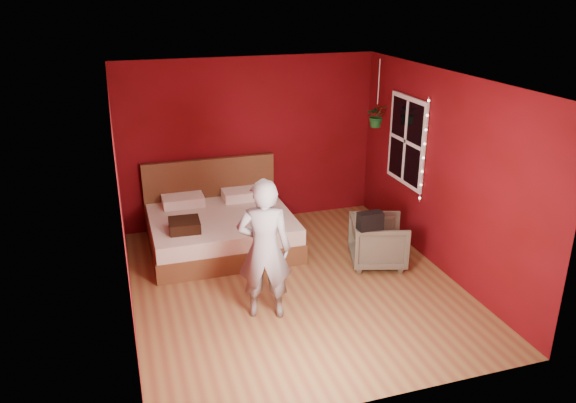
% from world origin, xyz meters
% --- Properties ---
extents(floor, '(4.50, 4.50, 0.00)m').
position_xyz_m(floor, '(0.00, 0.00, 0.00)').
color(floor, olive).
rests_on(floor, ground).
extents(room_walls, '(4.04, 4.54, 2.62)m').
position_xyz_m(room_walls, '(0.00, 0.00, 1.68)').
color(room_walls, maroon).
rests_on(room_walls, ground).
extents(window, '(0.05, 0.97, 1.27)m').
position_xyz_m(window, '(1.97, 0.90, 1.50)').
color(window, white).
rests_on(window, room_walls).
extents(fairy_lights, '(0.04, 0.04, 1.45)m').
position_xyz_m(fairy_lights, '(1.94, 0.37, 1.50)').
color(fairy_lights, silver).
rests_on(fairy_lights, room_walls).
extents(bed, '(2.02, 1.72, 1.11)m').
position_xyz_m(bed, '(-0.67, 1.44, 0.29)').
color(bed, brown).
rests_on(bed, ground).
extents(person, '(0.70, 0.56, 1.66)m').
position_xyz_m(person, '(-0.54, -0.55, 0.83)').
color(person, gray).
rests_on(person, ground).
extents(armchair, '(0.90, 0.88, 0.66)m').
position_xyz_m(armchair, '(1.26, 0.21, 0.33)').
color(armchair, '#64634F').
rests_on(armchair, ground).
extents(handbag, '(0.32, 0.16, 0.23)m').
position_xyz_m(handbag, '(0.99, -0.05, 0.78)').
color(handbag, black).
rests_on(handbag, armchair).
extents(throw_pillow, '(0.43, 0.43, 0.14)m').
position_xyz_m(throw_pillow, '(-1.23, 0.99, 0.58)').
color(throw_pillow, black).
rests_on(throw_pillow, bed).
extents(hanging_plant, '(0.37, 0.35, 0.98)m').
position_xyz_m(hanging_plant, '(1.70, 1.35, 1.79)').
color(hanging_plant, silver).
rests_on(hanging_plant, room_walls).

